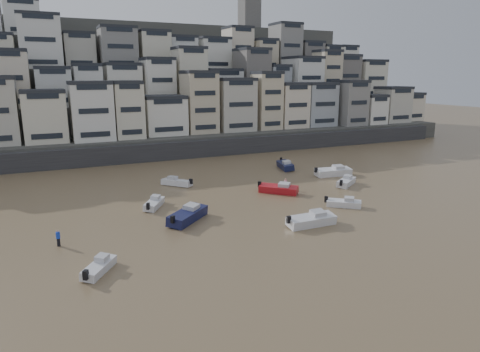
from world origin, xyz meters
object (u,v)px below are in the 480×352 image
boat_c (188,213)px  boat_j (99,265)px  boat_b (344,202)px  boat_a (311,219)px  boat_h (177,181)px  boat_f (154,202)px  boat_d (346,181)px  boat_e (279,188)px  boat_g (333,170)px  person_blue (58,238)px  person_pink (285,184)px  boat_i (285,164)px

boat_c → boat_j: bearing=178.5°
boat_b → boat_j: size_ratio=1.04×
boat_a → boat_h: bearing=110.3°
boat_j → boat_f: bearing=6.3°
boat_d → boat_f: size_ratio=1.09×
boat_a → boat_j: bearing=-174.2°
boat_b → boat_f: (-22.40, 10.15, 0.04)m
boat_e → boat_j: 31.11m
boat_f → boat_g: size_ratio=0.74×
boat_c → person_blue: boat_c is taller
boat_a → boat_g: (17.41, 19.19, 0.08)m
boat_b → boat_d: size_ratio=0.87×
boat_h → boat_f: bearing=106.5°
person_pink → boat_j: bearing=-149.6°
boat_f → boat_g: 32.25m
boat_j → boat_d: bearing=-33.9°
boat_d → boat_e: boat_e is taller
boat_a → boat_i: bearing=65.5°
person_pink → boat_b: bearing=-76.7°
boat_c → boat_g: size_ratio=1.01×
boat_i → person_blue: bearing=-45.7°
boat_a → person_pink: bearing=70.5°
boat_h → boat_j: size_ratio=1.16×
boat_c → person_blue: size_ratio=4.00×
boat_b → boat_f: bearing=-165.2°
boat_h → boat_g: bearing=-142.6°
boat_i → boat_j: (-36.28, -29.57, -0.23)m
boat_e → boat_f: size_ratio=1.20×
boat_c → boat_i: boat_c is taller
boat_d → boat_g: (2.08, 6.08, 0.18)m
person_blue → person_pink: bearing=16.1°
boat_e → boat_c: bearing=-113.3°
boat_h → boat_b: bearing=177.8°
boat_c → boat_g: bearing=-20.7°
boat_a → boat_c: bearing=149.0°
boat_h → boat_j: 30.03m
boat_c → boat_d: (27.51, 5.59, -0.19)m
boat_f → boat_i: (27.39, 13.05, 0.16)m
boat_b → person_pink: (-2.49, 10.56, 0.22)m
boat_f → person_pink: person_pink is taller
boat_g → person_pink: size_ratio=3.95×
boat_g → boat_j: bearing=-145.1°
boat_a → boat_j: size_ratio=1.37×
boat_c → boat_e: boat_c is taller
boat_i → person_blue: (-39.19, -21.80, 0.02)m
boat_b → boat_j: 31.93m
boat_b → boat_g: 17.69m
boat_b → boat_g: (9.49, 14.93, 0.28)m
boat_f → boat_h: size_ratio=0.95×
boat_i → boat_g: bearing=43.7°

